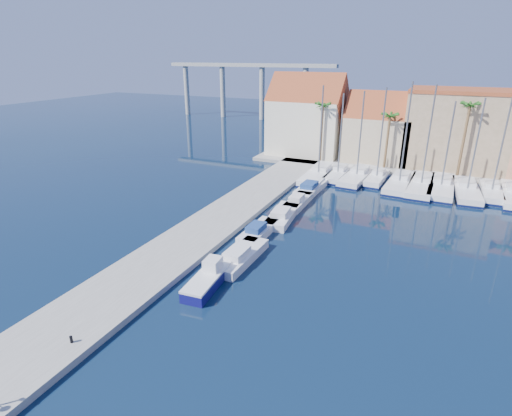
{
  "coord_description": "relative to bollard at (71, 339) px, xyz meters",
  "views": [
    {
      "loc": [
        10.9,
        -19.13,
        16.66
      ],
      "look_at": [
        -3.93,
        13.01,
        3.0
      ],
      "focal_mm": 28.0,
      "sensor_mm": 36.0,
      "label": 1
    }
  ],
  "objects": [
    {
      "name": "palm_0",
      "position": [
        1.3,
        48.13,
        8.36
      ],
      "size": [
        2.6,
        2.6,
        10.15
      ],
      "color": "brown",
      "rests_on": "shore_north"
    },
    {
      "name": "sailboat_1",
      "position": [
        5.8,
        42.38,
        -0.12
      ],
      "size": [
        2.72,
        8.77,
        11.8
      ],
      "rotation": [
        0.0,
        0.0,
        -0.05
      ],
      "color": "white",
      "rests_on": "ground"
    },
    {
      "name": "sailboat_4",
      "position": [
        14.32,
        41.67,
        -0.13
      ],
      "size": [
        3.47,
        10.73,
        13.61
      ],
      "rotation": [
        0.0,
        0.0,
        -0.06
      ],
      "color": "white",
      "rests_on": "ground"
    },
    {
      "name": "motorboat_west_3",
      "position": [
        4.22,
        29.12,
        -0.21
      ],
      "size": [
        1.93,
        6.0,
        1.4
      ],
      "rotation": [
        0.0,
        0.0,
        0.0
      ],
      "color": "white",
      "rests_on": "ground"
    },
    {
      "name": "motorboat_west_2",
      "position": [
        4.13,
        24.21,
        -0.21
      ],
      "size": [
        2.95,
        7.31,
        1.4
      ],
      "rotation": [
        0.0,
        0.0,
        0.09
      ],
      "color": "white",
      "rests_on": "ground"
    },
    {
      "name": "building_2",
      "position": [
        20.3,
        54.13,
        5.54
      ],
      "size": [
        14.2,
        10.2,
        11.5
      ],
      "color": "#9D8460",
      "rests_on": "shore_north"
    },
    {
      "name": "sailboat_8",
      "position": [
        25.15,
        42.51,
        -0.12
      ],
      "size": [
        2.36,
        8.68,
        12.22
      ],
      "rotation": [
        0.0,
        0.0,
        0.01
      ],
      "color": "white",
      "rests_on": "ground"
    },
    {
      "name": "building_0",
      "position": [
        -2.7,
        53.13,
        5.8
      ],
      "size": [
        12.3,
        9.0,
        13.5
      ],
      "color": "#ECE4C6",
      "rests_on": "shore_north"
    },
    {
      "name": "sailboat_0",
      "position": [
        3.3,
        41.23,
        -0.16
      ],
      "size": [
        3.27,
        11.97,
        12.86
      ],
      "rotation": [
        0.0,
        0.0,
        0.01
      ],
      "color": "white",
      "rests_on": "ground"
    },
    {
      "name": "bollard",
      "position": [
        0.0,
        0.0,
        0.0
      ],
      "size": [
        0.18,
        0.18,
        0.44
      ],
      "primitive_type": "cylinder",
      "color": "black",
      "rests_on": "quay_west"
    },
    {
      "name": "palm_2",
      "position": [
        21.3,
        48.13,
        9.3
      ],
      "size": [
        2.6,
        2.6,
        11.15
      ],
      "color": "brown",
      "rests_on": "shore_north"
    },
    {
      "name": "sailboat_7",
      "position": [
        22.34,
        41.81,
        -0.15
      ],
      "size": [
        3.49,
        10.73,
        11.97
      ],
      "rotation": [
        0.0,
        0.0,
        0.07
      ],
      "color": "white",
      "rests_on": "ground"
    },
    {
      "name": "sailboat_6",
      "position": [
        19.38,
        42.22,
        -0.17
      ],
      "size": [
        3.23,
        11.49,
        11.43
      ],
      "rotation": [
        0.0,
        0.0,
        -0.02
      ],
      "color": "white",
      "rests_on": "ground"
    },
    {
      "name": "quay_west",
      "position": [
        -1.7,
        19.63,
        -0.47
      ],
      "size": [
        6.0,
        77.0,
        0.5
      ],
      "primitive_type": "cube",
      "color": "gray",
      "rests_on": "ground"
    },
    {
      "name": "sailboat_5",
      "position": [
        17.02,
        41.84,
        -0.15
      ],
      "size": [
        3.39,
        11.56,
        13.31
      ],
      "rotation": [
        0.0,
        0.0,
        -0.03
      ],
      "color": "white",
      "rests_on": "ground"
    },
    {
      "name": "viaduct",
      "position": [
        -31.77,
        88.13,
        9.53
      ],
      "size": [
        48.0,
        2.2,
        14.45
      ],
      "color": "#9E9E99",
      "rests_on": "ground"
    },
    {
      "name": "motorboat_west_0",
      "position": [
        4.23,
        14.02,
        -0.21
      ],
      "size": [
        2.31,
        6.87,
        1.4
      ],
      "rotation": [
        0.0,
        0.0,
        -0.02
      ],
      "color": "white",
      "rests_on": "ground"
    },
    {
      "name": "motorboat_west_4",
      "position": [
        4.06,
        34.56,
        -0.21
      ],
      "size": [
        2.59,
        7.32,
        1.4
      ],
      "rotation": [
        0.0,
        0.0,
        -0.04
      ],
      "color": "white",
      "rests_on": "ground"
    },
    {
      "name": "sailboat_3",
      "position": [
        11.18,
        42.66,
        -0.09
      ],
      "size": [
        2.53,
        8.16,
        12.74
      ],
      "rotation": [
        0.0,
        0.0,
        -0.05
      ],
      "color": "white",
      "rests_on": "ground"
    },
    {
      "name": "sailboat_2",
      "position": [
        8.53,
        42.47,
        -0.15
      ],
      "size": [
        3.68,
        11.01,
        12.23
      ],
      "rotation": [
        0.0,
        0.0,
        -0.08
      ],
      "color": "white",
      "rests_on": "ground"
    },
    {
      "name": "motorboat_west_1",
      "position": [
        3.49,
        19.42,
        -0.21
      ],
      "size": [
        2.01,
        6.1,
        1.4
      ],
      "rotation": [
        0.0,
        0.0,
        -0.01
      ],
      "color": "white",
      "rests_on": "ground"
    },
    {
      "name": "ground",
      "position": [
        7.3,
        6.13,
        -0.72
      ],
      "size": [
        260.0,
        260.0,
        0.0
      ],
      "primitive_type": "plane",
      "color": "black",
      "rests_on": "ground"
    },
    {
      "name": "building_1",
      "position": [
        9.3,
        53.13,
        4.57
      ],
      "size": [
        10.3,
        8.0,
        11.0
      ],
      "color": "tan",
      "rests_on": "shore_north"
    },
    {
      "name": "palm_1",
      "position": [
        11.3,
        48.13,
        7.41
      ],
      "size": [
        2.6,
        2.6,
        9.15
      ],
      "color": "brown",
      "rests_on": "shore_north"
    },
    {
      "name": "shore_north",
      "position": [
        17.3,
        54.13,
        -0.47
      ],
      "size": [
        54.0,
        16.0,
        0.5
      ],
      "primitive_type": "cube",
      "color": "gray",
      "rests_on": "ground"
    },
    {
      "name": "fishing_boat",
      "position": [
        3.74,
        9.55,
        -0.1
      ],
      "size": [
        2.25,
        5.5,
        1.88
      ],
      "rotation": [
        0.0,
        0.0,
        0.09
      ],
      "color": "#110F5C",
      "rests_on": "ground"
    }
  ]
}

